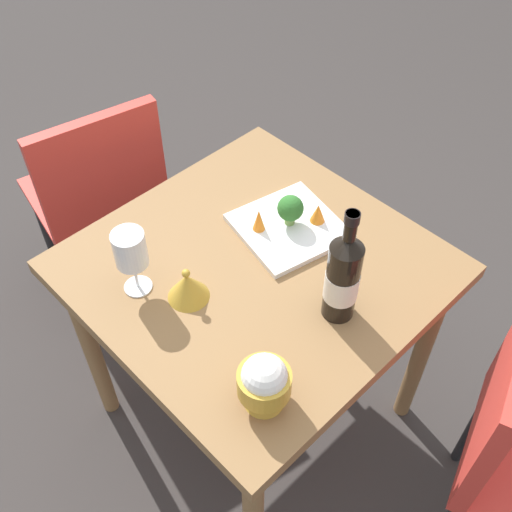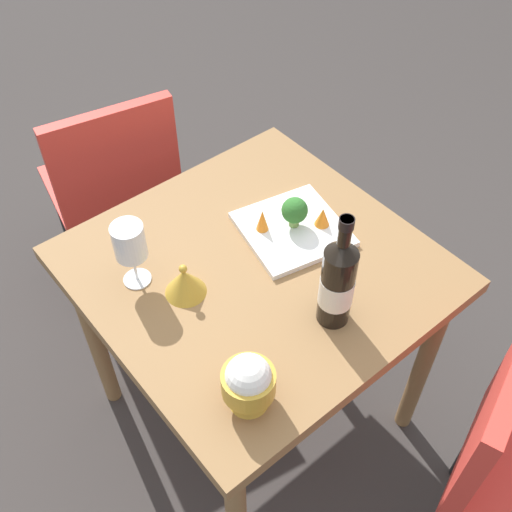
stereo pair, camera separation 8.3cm
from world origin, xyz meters
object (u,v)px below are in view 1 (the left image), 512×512
(broccoli_floret, at_px, (290,209))
(carrot_garnish_right, at_px, (259,220))
(rice_bowl, at_px, (264,382))
(wine_glass, at_px, (130,251))
(serving_plate, at_px, (289,227))
(carrot_garnish_left, at_px, (318,213))
(chair_by_wall, at_px, (100,190))
(wine_bottle, at_px, (343,277))
(rice_bowl_lid, at_px, (188,286))

(broccoli_floret, relative_size, carrot_garnish_right, 1.35)
(rice_bowl, bearing_deg, wine_glass, -89.71)
(serving_plate, distance_m, carrot_garnish_left, 0.08)
(broccoli_floret, height_order, carrot_garnish_left, broccoli_floret)
(wine_glass, bearing_deg, broccoli_floret, 164.56)
(chair_by_wall, height_order, wine_glass, wine_glass)
(rice_bowl, distance_m, serving_plate, 0.51)
(wine_bottle, xyz_separation_m, carrot_garnish_left, (-0.18, -0.22, -0.08))
(rice_bowl, height_order, carrot_garnish_left, rice_bowl)
(serving_plate, relative_size, carrot_garnish_right, 4.67)
(wine_glass, bearing_deg, carrot_garnish_right, 167.91)
(wine_bottle, xyz_separation_m, rice_bowl_lid, (0.22, -0.27, -0.08))
(wine_bottle, relative_size, carrot_garnish_right, 4.93)
(rice_bowl, xyz_separation_m, rice_bowl_lid, (-0.07, -0.32, -0.04))
(rice_bowl, relative_size, broccoli_floret, 1.65)
(carrot_garnish_left, bearing_deg, serving_plate, -31.61)
(wine_glass, height_order, serving_plate, wine_glass)
(rice_bowl_lid, bearing_deg, chair_by_wall, -103.75)
(rice_bowl, bearing_deg, rice_bowl_lid, -101.79)
(wine_bottle, xyz_separation_m, serving_plate, (-0.11, -0.26, -0.11))
(wine_glass, height_order, broccoli_floret, wine_glass)
(wine_glass, bearing_deg, serving_plate, 163.72)
(serving_plate, bearing_deg, wine_glass, -16.28)
(chair_by_wall, relative_size, carrot_garnish_left, 15.68)
(broccoli_floret, height_order, carrot_garnish_right, broccoli_floret)
(wine_bottle, distance_m, broccoli_floret, 0.30)
(broccoli_floret, bearing_deg, wine_bottle, 65.84)
(chair_by_wall, bearing_deg, wine_bottle, -75.80)
(broccoli_floret, bearing_deg, serving_plate, 30.26)
(rice_bowl, relative_size, rice_bowl_lid, 1.42)
(broccoli_floret, xyz_separation_m, carrot_garnish_left, (-0.06, 0.04, -0.02))
(chair_by_wall, distance_m, rice_bowl, 1.05)
(rice_bowl, xyz_separation_m, broccoli_floret, (-0.40, -0.31, -0.01))
(rice_bowl_lid, bearing_deg, wine_bottle, 128.46)
(wine_bottle, height_order, broccoli_floret, wine_bottle)
(chair_by_wall, height_order, carrot_garnish_right, chair_by_wall)
(chair_by_wall, bearing_deg, carrot_garnish_left, -61.31)
(carrot_garnish_left, bearing_deg, broccoli_floret, -37.54)
(wine_glass, height_order, rice_bowl, wine_glass)
(wine_glass, distance_m, carrot_garnish_left, 0.50)
(carrot_garnish_right, bearing_deg, rice_bowl_lid, 7.35)
(wine_bottle, height_order, carrot_garnish_right, wine_bottle)
(serving_plate, xyz_separation_m, broccoli_floret, (-0.01, -0.00, 0.06))
(wine_bottle, bearing_deg, rice_bowl, 9.15)
(rice_bowl_lid, height_order, broccoli_floret, broccoli_floret)
(carrot_garnish_left, distance_m, carrot_garnish_right, 0.16)
(rice_bowl, bearing_deg, serving_plate, -142.11)
(rice_bowl_lid, height_order, carrot_garnish_right, rice_bowl_lid)
(rice_bowl_lid, relative_size, broccoli_floret, 1.17)
(wine_glass, relative_size, rice_bowl, 1.26)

